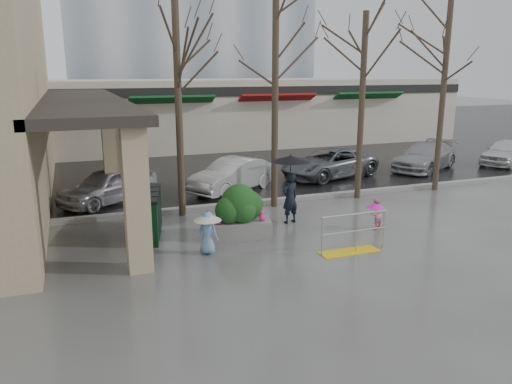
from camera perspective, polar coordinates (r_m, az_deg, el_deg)
ground at (r=13.58m, az=3.25°, el=-5.86°), size 120.00×120.00×0.00m
street_asphalt at (r=34.38m, az=-11.75°, el=5.89°), size 120.00×36.00×0.01m
curb at (r=17.12m, az=-2.14°, el=-1.41°), size 120.00×0.30×0.15m
canopy_slab at (r=19.71m, az=-19.71°, el=10.28°), size 2.80×18.00×0.25m
pillar_front at (r=11.60m, az=-13.50°, el=-0.62°), size 0.55×0.55×3.50m
pillar_back at (r=17.95m, az=-16.20°, el=4.23°), size 0.55×0.55×3.50m
storefront_row at (r=30.62m, az=-6.97°, el=8.92°), size 34.00×6.74×4.00m
handrail at (r=13.06m, az=10.91°, el=-5.17°), size 1.90×0.50×1.03m
tree_west at (r=15.62m, az=-9.07°, el=15.54°), size 3.20×3.20×6.80m
tree_midwest at (r=16.58m, az=2.25°, el=16.10°), size 3.20×3.20×7.00m
tree_mideast at (r=18.11m, az=12.23°, el=14.43°), size 3.20×3.20×6.50m
tree_east at (r=20.21m, az=21.00°, el=15.24°), size 3.20×3.20×7.20m
woman at (r=15.04m, az=3.94°, el=1.28°), size 1.20×1.20×2.13m
child_pink at (r=15.01m, az=13.49°, el=-2.18°), size 0.55×0.53×0.92m
child_blue at (r=12.68m, az=-5.55°, el=-4.10°), size 0.72×0.72×1.11m
planter at (r=13.90m, az=-1.91°, el=-2.26°), size 1.86×1.19×1.51m
news_boxes at (r=14.34m, az=-11.93°, el=-2.43°), size 0.98×2.31×1.26m
car_a at (r=18.22m, az=-16.49°, el=0.75°), size 3.89×3.32×1.26m
car_b at (r=19.16m, az=-2.69°, el=1.94°), size 3.97×3.11×1.26m
car_c at (r=21.86m, az=8.35°, el=3.28°), size 4.94×3.27×1.26m
car_d at (r=24.65m, az=18.74°, el=3.88°), size 4.66×3.64×1.26m
car_e at (r=27.51m, az=26.65°, el=4.11°), size 3.98×2.94×1.26m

